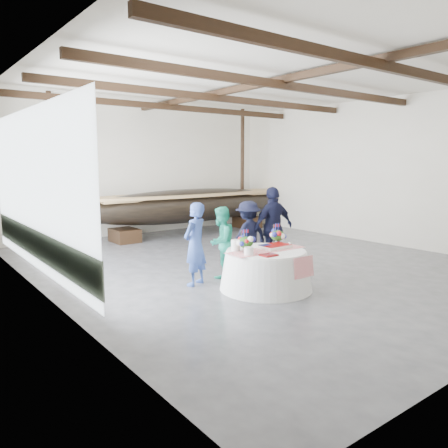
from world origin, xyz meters
TOP-DOWN VIEW (x-y plane):
  - floor at (0.00, 0.00)m, footprint 10.00×12.00m
  - wall_back at (0.00, 6.00)m, footprint 10.00×0.02m
  - wall_left at (-5.00, 0.00)m, footprint 0.02×12.00m
  - wall_right at (5.00, 0.00)m, footprint 0.02×12.00m
  - ceiling at (0.00, 0.00)m, footprint 10.00×12.00m
  - pavilion_structure at (0.00, 0.81)m, footprint 9.80×11.76m
  - open_bay at (-4.95, 1.00)m, footprint 0.03×7.00m
  - longboat_display at (1.19, 4.69)m, footprint 8.55×1.71m
  - banquet_table at (-1.30, -1.89)m, footprint 1.87×1.87m
  - tabletop_items at (-1.29, -1.76)m, footprint 1.73×0.96m
  - guest_woman_blue at (-2.27, -0.77)m, footprint 0.75×0.63m
  - guest_woman_teal at (-1.47, -0.59)m, footprint 0.95×0.86m
  - guest_man_left at (-0.51, -0.40)m, footprint 1.06×0.61m
  - guest_man_right at (0.09, -0.63)m, footprint 1.17×0.53m

SIDE VIEW (x-z plane):
  - floor at x=0.00m, z-range -0.01..0.01m
  - banquet_table at x=-1.30m, z-range 0.00..0.80m
  - guest_woman_teal at x=-1.47m, z-range 0.00..1.58m
  - guest_man_left at x=-0.51m, z-range 0.00..1.64m
  - guest_woman_blue at x=-2.27m, z-range 0.00..1.74m
  - tabletop_items at x=-1.29m, z-range 0.75..1.15m
  - guest_man_right at x=0.09m, z-range 0.00..1.97m
  - longboat_display at x=1.19m, z-range 0.22..1.83m
  - open_bay at x=-4.95m, z-range 0.23..3.43m
  - wall_back at x=0.00m, z-range 0.00..4.50m
  - wall_left at x=-5.00m, z-range 0.00..4.50m
  - wall_right at x=5.00m, z-range 0.00..4.50m
  - pavilion_structure at x=0.00m, z-range 1.75..6.25m
  - ceiling at x=0.00m, z-range 4.50..4.50m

